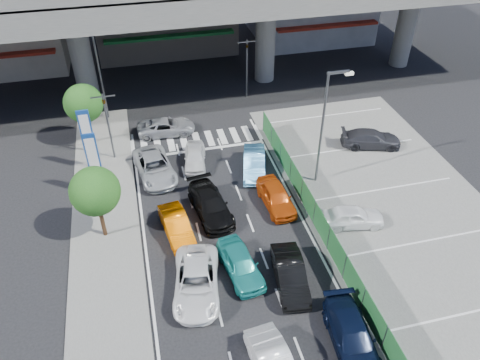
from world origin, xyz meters
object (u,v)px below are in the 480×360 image
object	(u,v)px
sedan_white_mid_left	(197,282)
taxi_orange_right	(276,197)
traffic_light_right	(247,54)
sedan_black_mid	(210,205)
signboard_near	(93,156)
parked_sedan_white	(353,217)
signboard_far	(87,132)
kei_truck_front_right	(254,163)
parked_sedan_dgrey	(371,139)
wagon_silver_front_left	(155,167)
traffic_cone	(302,189)
street_lamp_right	(326,120)
sedan_white_front_mid	(195,157)
hatch_black_mid_right	(290,274)
taxi_orange_left	(176,226)
minivan_navy_back	(352,337)
tree_near	(95,191)
traffic_light_left	(106,111)
crossing_wagon_silver	(166,127)
street_lamp_left	(100,64)
tree_far	(83,103)
taxi_teal_mid	(240,264)

from	to	relation	value
sedan_white_mid_left	taxi_orange_right	xyz separation A→B (m)	(6.04, 5.56, 0.00)
traffic_light_right	sedan_black_mid	size ratio (longest dim) A/B	1.09
signboard_near	taxi_orange_right	bearing A→B (deg)	-19.15
taxi_orange_right	parked_sedan_white	size ratio (longest dim) A/B	1.07
signboard_far	sedan_black_mid	distance (m)	9.87
kei_truck_front_right	parked_sedan_white	world-z (taller)	kei_truck_front_right
parked_sedan_dgrey	wagon_silver_front_left	bearing A→B (deg)	104.65
traffic_cone	wagon_silver_front_left	bearing A→B (deg)	154.36
street_lamp_right	kei_truck_front_right	world-z (taller)	street_lamp_right
signboard_near	signboard_far	size ratio (longest dim) A/B	1.00
sedan_white_front_mid	taxi_orange_right	bearing A→B (deg)	-43.22
signboard_near	sedan_white_front_mid	world-z (taller)	signboard_near
signboard_near	hatch_black_mid_right	xyz separation A→B (m)	(9.62, -10.00, -2.37)
signboard_far	traffic_cone	xyz separation A→B (m)	(13.20, -6.10, -2.69)
street_lamp_right	taxi_orange_right	xyz separation A→B (m)	(-3.56, -1.76, -4.08)
parked_sedan_white	taxi_orange_left	bearing A→B (deg)	90.43
street_lamp_right	signboard_near	size ratio (longest dim) A/B	1.70
taxi_orange_left	minivan_navy_back	bearing A→B (deg)	-61.95
sedan_white_mid_left	kei_truck_front_right	distance (m)	10.96
tree_near	kei_truck_front_right	size ratio (longest dim) A/B	1.15
traffic_light_left	wagon_silver_front_left	xyz separation A→B (m)	(2.68, -2.73, -3.25)
sedan_white_front_mid	crossing_wagon_silver	size ratio (longest dim) A/B	0.82
signboard_near	minivan_navy_back	bearing A→B (deg)	-51.70
traffic_light_left	traffic_cone	xyz separation A→B (m)	(11.80, -7.10, -3.56)
crossing_wagon_silver	traffic_cone	size ratio (longest dim) A/B	7.07
street_lamp_left	sedan_white_mid_left	bearing A→B (deg)	-78.58
traffic_cone	kei_truck_front_right	bearing A→B (deg)	126.86
traffic_light_right	taxi_orange_left	world-z (taller)	traffic_light_right
sedan_white_mid_left	taxi_orange_right	world-z (taller)	same
tree_near	crossing_wagon_silver	size ratio (longest dim) A/B	1.08
taxi_orange_left	sedan_black_mid	size ratio (longest dim) A/B	0.82
tree_far	wagon_silver_front_left	world-z (taller)	tree_far
tree_near	parked_sedan_white	size ratio (longest dim) A/B	1.27
traffic_light_right	traffic_cone	distance (m)	14.55
traffic_light_left	taxi_orange_right	xyz separation A→B (m)	(9.82, -7.76, -3.25)
taxi_orange_right	traffic_light_left	bearing A→B (deg)	138.09
tree_near	taxi_teal_mid	world-z (taller)	tree_near
tree_near	taxi_teal_mid	size ratio (longest dim) A/B	1.19
parked_sedan_dgrey	kei_truck_front_right	bearing A→B (deg)	111.29
signboard_far	sedan_white_front_mid	size ratio (longest dim) A/B	1.29
sedan_white_mid_left	taxi_orange_left	distance (m)	4.49
minivan_navy_back	parked_sedan_white	xyz separation A→B (m)	(3.49, 7.56, 0.04)
traffic_light_right	sedan_black_mid	world-z (taller)	traffic_light_right
taxi_teal_mid	hatch_black_mid_right	distance (m)	2.70
signboard_near	sedan_white_front_mid	distance (m)	7.26
street_lamp_right	tree_far	distance (m)	17.27
traffic_light_left	signboard_far	bearing A→B (deg)	-144.30
minivan_navy_back	sedan_white_mid_left	size ratio (longest dim) A/B	0.92
hatch_black_mid_right	traffic_cone	bearing A→B (deg)	72.43
tree_far	minivan_navy_back	size ratio (longest dim) A/B	1.05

